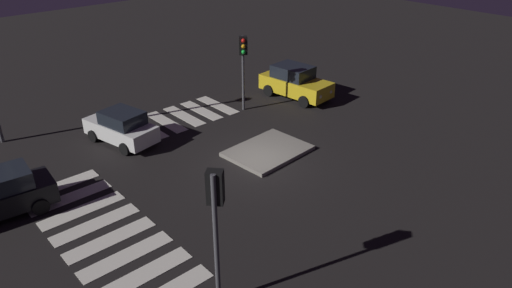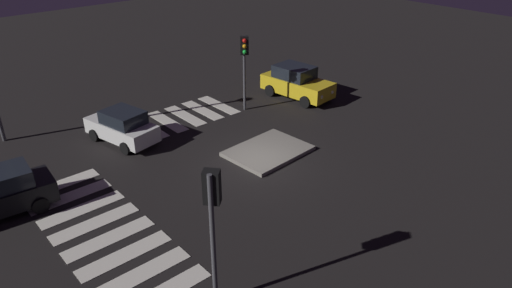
% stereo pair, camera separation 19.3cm
% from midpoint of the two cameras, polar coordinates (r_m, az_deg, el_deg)
% --- Properties ---
extents(ground_plane, '(80.00, 80.00, 0.00)m').
position_cam_midpoint_polar(ground_plane, '(20.75, -0.27, -2.46)').
color(ground_plane, black).
extents(traffic_island, '(3.80, 2.95, 0.18)m').
position_cam_midpoint_polar(traffic_island, '(21.64, 1.20, -0.86)').
color(traffic_island, gray).
rests_on(traffic_island, ground).
extents(car_yellow, '(2.38, 4.48, 1.89)m').
position_cam_midpoint_polar(car_yellow, '(27.87, 4.61, 7.55)').
color(car_yellow, gold).
rests_on(car_yellow, ground).
extents(car_white, '(2.37, 3.98, 1.64)m').
position_cam_midpoint_polar(car_white, '(23.23, -16.39, 2.00)').
color(car_white, silver).
rests_on(car_white, ground).
extents(traffic_light_north, '(0.53, 0.54, 4.32)m').
position_cam_midpoint_polar(traffic_light_north, '(12.31, -5.41, -7.59)').
color(traffic_light_north, '#47474C').
rests_on(traffic_light_north, ground).
extents(traffic_light_south, '(0.54, 0.53, 4.20)m').
position_cam_midpoint_polar(traffic_light_south, '(25.10, -1.81, 10.82)').
color(traffic_light_south, '#47474C').
rests_on(traffic_light_south, ground).
extents(crosswalk_near, '(6.45, 3.20, 0.02)m').
position_cam_midpoint_polar(crosswalk_near, '(25.50, -10.09, 3.05)').
color(crosswalk_near, silver).
rests_on(crosswalk_near, ground).
extents(crosswalk_side, '(3.20, 8.75, 0.02)m').
position_cam_midpoint_polar(crosswalk_side, '(17.60, -18.55, -10.13)').
color(crosswalk_side, silver).
rests_on(crosswalk_side, ground).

